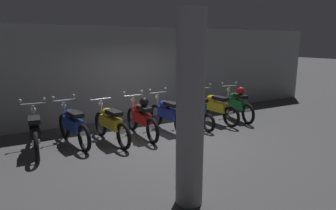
{
  "coord_description": "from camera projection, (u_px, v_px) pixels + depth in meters",
  "views": [
    {
      "loc": [
        -3.41,
        -6.28,
        2.46
      ],
      "look_at": [
        0.41,
        0.7,
        0.75
      ],
      "focal_mm": 31.37,
      "sensor_mm": 36.0,
      "label": 1
    }
  ],
  "objects": [
    {
      "name": "support_pillar",
      "position": [
        190.0,
        111.0,
        4.3
      ],
      "size": [
        0.42,
        0.42,
        2.93
      ],
      "primitive_type": "cylinder",
      "color": "gray",
      "rests_on": "ground"
    },
    {
      "name": "motorbike_slot_2",
      "position": [
        111.0,
        123.0,
        7.29
      ],
      "size": [
        0.56,
        1.95,
        1.03
      ],
      "color": "black",
      "rests_on": "ground"
    },
    {
      "name": "motorbike_slot_5",
      "position": [
        194.0,
        110.0,
        8.58
      ],
      "size": [
        0.59,
        1.68,
        1.29
      ],
      "color": "black",
      "rests_on": "ground"
    },
    {
      "name": "motorbike_slot_1",
      "position": [
        73.0,
        125.0,
        7.14
      ],
      "size": [
        0.59,
        1.94,
        1.15
      ],
      "color": "black",
      "rests_on": "ground"
    },
    {
      "name": "motorbike_slot_4",
      "position": [
        168.0,
        114.0,
        8.25
      ],
      "size": [
        0.59,
        1.95,
        1.15
      ],
      "color": "black",
      "rests_on": "ground"
    },
    {
      "name": "motorbike_slot_3",
      "position": [
        141.0,
        117.0,
        7.74
      ],
      "size": [
        0.59,
        1.95,
        1.15
      ],
      "color": "black",
      "rests_on": "ground"
    },
    {
      "name": "back_wall",
      "position": [
        128.0,
        74.0,
        9.46
      ],
      "size": [
        16.0,
        0.3,
        2.93
      ],
      "primitive_type": "cube",
      "color": "gray",
      "rests_on": "ground"
    },
    {
      "name": "motorbike_slot_7",
      "position": [
        237.0,
        103.0,
        9.48
      ],
      "size": [
        0.61,
        1.93,
        1.15
      ],
      "color": "black",
      "rests_on": "ground"
    },
    {
      "name": "motorbike_slot_0",
      "position": [
        35.0,
        131.0,
        6.65
      ],
      "size": [
        0.59,
        1.95,
        1.15
      ],
      "color": "black",
      "rests_on": "ground"
    },
    {
      "name": "motorbike_slot_6",
      "position": [
        215.0,
        107.0,
        9.1
      ],
      "size": [
        0.59,
        1.95,
        1.15
      ],
      "color": "black",
      "rests_on": "ground"
    },
    {
      "name": "ground_plane",
      "position": [
        167.0,
        140.0,
        7.5
      ],
      "size": [
        80.0,
        80.0,
        0.0
      ],
      "primitive_type": "plane",
      "color": "#424244"
    }
  ]
}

